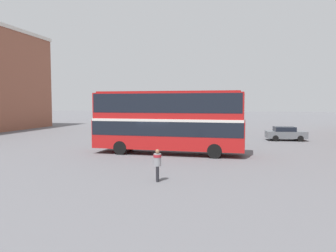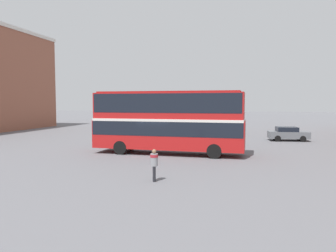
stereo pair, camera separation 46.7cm
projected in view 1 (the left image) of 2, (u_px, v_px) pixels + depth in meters
ground_plane at (156, 154)px, 24.92m from camera, size 240.00×240.00×0.00m
double_decker_bus at (168, 118)px, 24.71m from camera, size 11.44×2.84×4.75m
pedestrian_foreground at (157, 162)px, 16.19m from camera, size 0.50×0.50×1.61m
parked_car_kerb_near at (285, 133)px, 33.71m from camera, size 4.09×2.28×1.42m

